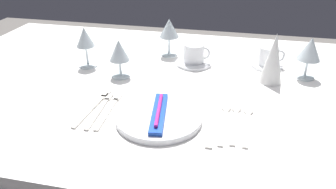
% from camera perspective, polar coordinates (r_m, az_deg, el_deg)
% --- Properties ---
extents(dining_table, '(1.80, 1.11, 0.74)m').
position_cam_1_polar(dining_table, '(1.19, -0.19, -1.31)').
color(dining_table, white).
rests_on(dining_table, ground).
extents(dinner_plate, '(0.24, 0.24, 0.02)m').
position_cam_1_polar(dinner_plate, '(0.93, -1.60, -4.02)').
color(dinner_plate, white).
rests_on(dinner_plate, dining_table).
extents(toothbrush_package, '(0.07, 0.21, 0.02)m').
position_cam_1_polar(toothbrush_package, '(0.92, -1.61, -3.14)').
color(toothbrush_package, blue).
rests_on(toothbrush_package, dinner_plate).
extents(fork_outer, '(0.03, 0.21, 0.00)m').
position_cam_1_polar(fork_outer, '(1.00, -10.11, -2.54)').
color(fork_outer, beige).
rests_on(fork_outer, dining_table).
extents(fork_inner, '(0.03, 0.21, 0.00)m').
position_cam_1_polar(fork_inner, '(1.01, -11.67, -2.46)').
color(fork_inner, beige).
rests_on(fork_inner, dining_table).
extents(fork_salad, '(0.03, 0.23, 0.00)m').
position_cam_1_polar(fork_salad, '(1.02, -12.78, -2.02)').
color(fork_salad, beige).
rests_on(fork_salad, dining_table).
extents(dinner_knife, '(0.02, 0.23, 0.00)m').
position_cam_1_polar(dinner_knife, '(0.92, 7.60, -5.14)').
color(dinner_knife, beige).
rests_on(dinner_knife, dining_table).
extents(spoon_soup, '(0.03, 0.21, 0.01)m').
position_cam_1_polar(spoon_soup, '(0.95, 9.85, -4.15)').
color(spoon_soup, beige).
rests_on(spoon_soup, dining_table).
extents(spoon_dessert, '(0.03, 0.21, 0.01)m').
position_cam_1_polar(spoon_dessert, '(0.96, 11.63, -4.16)').
color(spoon_dessert, beige).
rests_on(spoon_dessert, dining_table).
extents(spoon_tea, '(0.03, 0.20, 0.01)m').
position_cam_1_polar(spoon_tea, '(0.95, 13.66, -4.53)').
color(spoon_tea, beige).
rests_on(spoon_tea, dining_table).
extents(saucer_left, '(0.12, 0.12, 0.01)m').
position_cam_1_polar(saucer_left, '(1.33, 16.82, 4.88)').
color(saucer_left, white).
rests_on(saucer_left, dining_table).
extents(coffee_cup_left, '(0.10, 0.07, 0.07)m').
position_cam_1_polar(coffee_cup_left, '(1.32, 17.14, 6.47)').
color(coffee_cup_left, white).
rests_on(coffee_cup_left, saucer_left).
extents(saucer_right, '(0.14, 0.14, 0.01)m').
position_cam_1_polar(saucer_right, '(1.30, 4.47, 5.49)').
color(saucer_right, white).
rests_on(saucer_right, dining_table).
extents(coffee_cup_right, '(0.10, 0.08, 0.07)m').
position_cam_1_polar(coffee_cup_right, '(1.28, 4.62, 7.18)').
color(coffee_cup_right, white).
rests_on(coffee_cup_right, saucer_right).
extents(wine_glass_centre, '(0.07, 0.07, 0.15)m').
position_cam_1_polar(wine_glass_centre, '(1.28, -14.23, 9.24)').
color(wine_glass_centre, silver).
rests_on(wine_glass_centre, dining_table).
extents(wine_glass_left, '(0.08, 0.08, 0.16)m').
position_cam_1_polar(wine_glass_left, '(1.35, 0.20, 11.21)').
color(wine_glass_left, silver).
rests_on(wine_glass_left, dining_table).
extents(wine_glass_right, '(0.07, 0.07, 0.14)m').
position_cam_1_polar(wine_glass_right, '(1.17, -8.49, 7.30)').
color(wine_glass_right, silver).
rests_on(wine_glass_right, dining_table).
extents(wine_glass_far, '(0.08, 0.08, 0.15)m').
position_cam_1_polar(wine_glass_far, '(1.24, 23.46, 7.03)').
color(wine_glass_far, silver).
rests_on(wine_glass_far, dining_table).
extents(napkin_folded, '(0.08, 0.08, 0.18)m').
position_cam_1_polar(napkin_folded, '(1.17, 17.84, 6.00)').
color(napkin_folded, white).
rests_on(napkin_folded, dining_table).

